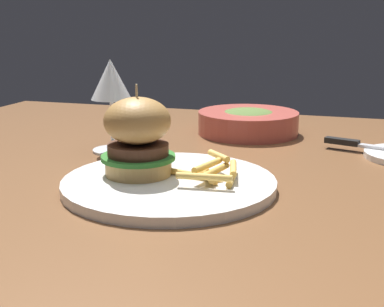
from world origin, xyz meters
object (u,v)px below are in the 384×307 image
object	(u,v)px
table_knife	(376,147)
wine_glass	(111,84)
main_plate	(172,184)
burger_sandwich	(138,136)
soup_bowl	(248,122)

from	to	relation	value
table_knife	wine_glass	bearing A→B (deg)	-165.62
main_plate	burger_sandwich	distance (m)	0.08
soup_bowl	burger_sandwich	bearing A→B (deg)	-102.23
main_plate	soup_bowl	bearing A→B (deg)	85.57
main_plate	wine_glass	bearing A→B (deg)	134.59
wine_glass	soup_bowl	world-z (taller)	wine_glass
wine_glass	main_plate	bearing A→B (deg)	-45.41
burger_sandwich	soup_bowl	world-z (taller)	burger_sandwich
burger_sandwich	soup_bowl	bearing A→B (deg)	77.77
soup_bowl	table_knife	bearing A→B (deg)	-22.75
wine_glass	table_knife	size ratio (longest dim) A/B	0.75
main_plate	soup_bowl	world-z (taller)	soup_bowl
main_plate	wine_glass	size ratio (longest dim) A/B	1.83
burger_sandwich	table_knife	distance (m)	0.43
main_plate	soup_bowl	distance (m)	0.38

